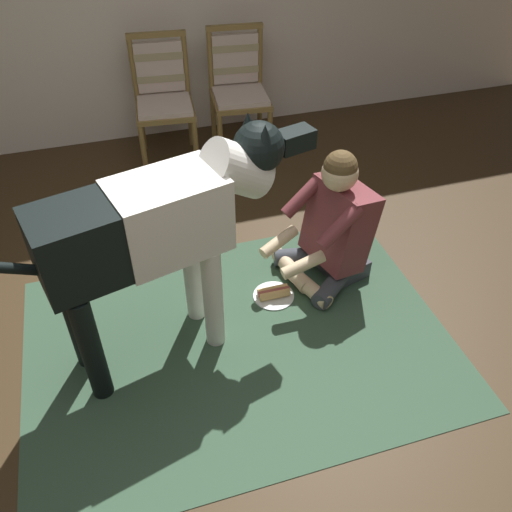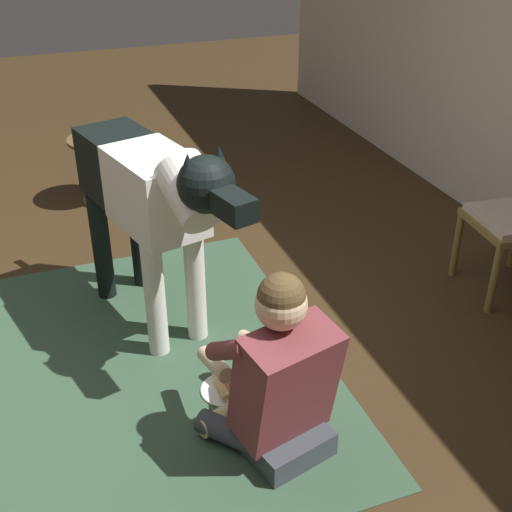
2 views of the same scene
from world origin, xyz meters
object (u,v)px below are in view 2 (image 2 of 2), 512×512
object	(u,v)px
person_sitting_on_floor	(278,379)
large_dog	(151,196)
round_side_table	(103,163)
hot_dog_on_plate	(226,387)

from	to	relation	value
person_sitting_on_floor	large_dog	distance (m)	1.16
person_sitting_on_floor	round_side_table	xyz separation A→B (m)	(-2.79, -0.29, -0.05)
hot_dog_on_plate	round_side_table	distance (m)	2.41
person_sitting_on_floor	hot_dog_on_plate	bearing A→B (deg)	-165.20
person_sitting_on_floor	round_side_table	size ratio (longest dim) A/B	1.72
person_sitting_on_floor	hot_dog_on_plate	size ratio (longest dim) A/B	3.48
person_sitting_on_floor	large_dog	xyz separation A→B (m)	(-1.04, -0.27, 0.44)
large_dog	round_side_table	xyz separation A→B (m)	(-1.75, -0.02, -0.49)
person_sitting_on_floor	round_side_table	distance (m)	2.81
hot_dog_on_plate	round_side_table	xyz separation A→B (m)	(-2.39, -0.18, 0.28)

